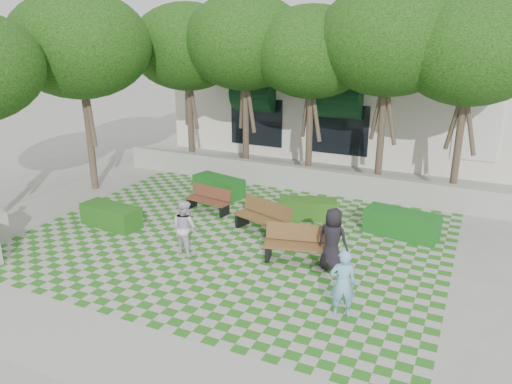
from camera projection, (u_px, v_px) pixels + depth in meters
The scene contains 17 objects.
ground at pixel (217, 253), 13.79m from camera, with size 90.00×90.00×0.00m, color gray.
lawn at pixel (233, 240), 14.64m from camera, with size 12.00×12.00×0.00m, color #2B721E.
sidewalk_south at pixel (100, 349), 9.75m from camera, with size 16.00×2.00×0.01m, color #9E9B93.
sidewalk_west at pixel (51, 204), 17.51m from camera, with size 2.00×12.00×0.01m, color #9E9B93.
retaining_wall at pixel (296, 178), 18.96m from camera, with size 15.00×0.36×0.90m, color #9E9B93.
bench_east at pixel (300, 245), 13.22m from camera, with size 1.95×1.02×0.98m.
bench_mid at pixel (263, 218), 15.00m from camera, with size 1.96×1.19×0.98m.
bench_west at pixel (209, 200), 16.73m from camera, with size 1.65×0.77×0.83m.
hedge_east at pixel (402, 224), 14.83m from camera, with size 2.13×0.85×0.74m, color #15511A.
hedge_midright at pixel (308, 209), 16.14m from camera, with size 1.84×0.74×0.64m, color #235015.
hedge_midleft at pixel (219, 186), 18.30m from camera, with size 1.96×0.78×0.69m, color #155219.
hedge_west at pixel (111, 216), 15.54m from camera, with size 1.94×0.77×0.68m, color #1C4F15.
person_blue at pixel (343, 283), 10.64m from camera, with size 0.57×0.37×1.55m, color #74B1D4.
person_dark at pixel (333, 239), 12.65m from camera, with size 0.81×0.53×1.67m, color black.
person_white at pixel (185, 227), 13.56m from camera, with size 0.75×0.58×1.54m, color silver.
tree_row at pixel (249, 48), 17.96m from camera, with size 17.70×13.40×7.41m.
building at pixel (371, 97), 24.69m from camera, with size 18.00×8.92×5.15m.
Camera 1 is at (6.24, -10.88, 6.07)m, focal length 35.00 mm.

